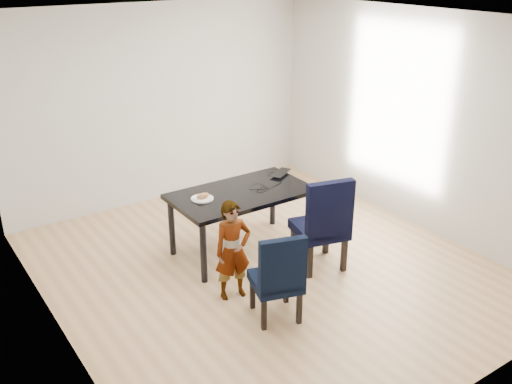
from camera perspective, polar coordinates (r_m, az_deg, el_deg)
floor at (r=6.47m, az=1.01°, el=-7.56°), size 4.50×5.00×0.01m
ceiling at (r=5.62m, az=1.21°, el=17.05°), size 4.50×5.00×0.01m
wall_back at (r=8.00m, az=-9.49°, el=8.61°), size 4.50×0.01×2.70m
wall_front at (r=4.29m, az=20.99°, el=-5.39°), size 4.50×0.01×2.70m
wall_left at (r=5.03m, az=-20.32°, el=-1.10°), size 0.01×5.00×2.70m
wall_right at (r=7.39m, az=15.59°, el=6.92°), size 0.01×5.00×2.70m
dining_table at (r=6.66m, az=-1.46°, el=-2.94°), size 1.60×0.90×0.75m
chair_left at (r=5.45m, az=1.99°, el=-8.20°), size 0.56×0.57×0.92m
chair_right at (r=6.31m, az=6.37°, el=-2.90°), size 0.64×0.66×1.09m
child at (r=5.72m, az=-2.33°, el=-5.85°), size 0.42×0.31×1.05m
plate at (r=6.33m, az=-5.40°, el=-0.66°), size 0.26×0.26×0.01m
sandwich at (r=6.31m, az=-5.33°, el=-0.37°), size 0.16×0.08×0.06m
laptop at (r=7.04m, az=2.13°, el=1.94°), size 0.42×0.37×0.03m
cable_tangle at (r=6.55m, az=0.73°, el=0.21°), size 0.17×0.17×0.01m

